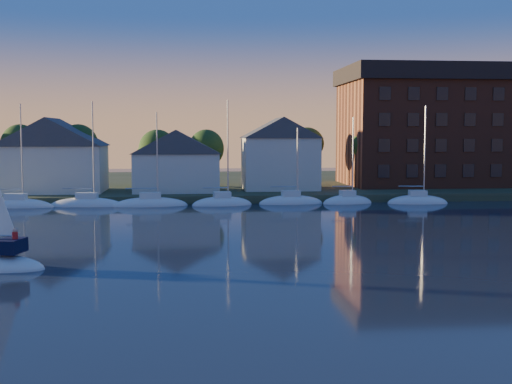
{
  "coord_description": "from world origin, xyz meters",
  "views": [
    {
      "loc": [
        -4.02,
        -27.98,
        8.69
      ],
      "look_at": [
        1.0,
        22.0,
        4.05
      ],
      "focal_mm": 45.0,
      "sensor_mm": 36.0,
      "label": 1
    }
  ],
  "objects": [
    {
      "name": "wooden_dock",
      "position": [
        0.0,
        52.0,
        0.0
      ],
      "size": [
        120.0,
        3.0,
        1.0
      ],
      "primitive_type": "cube",
      "color": "brown",
      "rests_on": "ground"
    },
    {
      "name": "tree_line",
      "position": [
        2.0,
        63.0,
        7.18
      ],
      "size": [
        93.4,
        5.4,
        8.9
      ],
      "color": "#332317",
      "rests_on": "shoreline_land"
    },
    {
      "name": "shoreline_land",
      "position": [
        0.0,
        75.0,
        0.0
      ],
      "size": [
        160.0,
        50.0,
        2.0
      ],
      "primitive_type": "cube",
      "color": "#313B22",
      "rests_on": "ground"
    },
    {
      "name": "clubhouse_east",
      "position": [
        8.0,
        59.0,
        6.0
      ],
      "size": [
        10.5,
        8.4,
        9.8
      ],
      "color": "silver",
      "rests_on": "shoreline_land"
    },
    {
      "name": "moored_fleet",
      "position": [
        -8.0,
        49.0,
        0.1
      ],
      "size": [
        71.5,
        2.4,
        12.05
      ],
      "color": "white",
      "rests_on": "ground"
    },
    {
      "name": "condo_block",
      "position": [
        34.0,
        64.95,
        9.79
      ],
      "size": [
        31.0,
        17.0,
        17.4
      ],
      "color": "brown",
      "rests_on": "shoreline_land"
    },
    {
      "name": "clubhouse_centre",
      "position": [
        -6.0,
        57.0,
        5.13
      ],
      "size": [
        11.55,
        8.4,
        8.08
      ],
      "color": "silver",
      "rests_on": "shoreline_land"
    },
    {
      "name": "ground",
      "position": [
        0.0,
        0.0,
        0.0
      ],
      "size": [
        260.0,
        260.0,
        0.0
      ],
      "primitive_type": "plane",
      "color": "black",
      "rests_on": "ground"
    },
    {
      "name": "clubhouse_west",
      "position": [
        -22.0,
        58.0,
        5.93
      ],
      "size": [
        13.65,
        9.45,
        9.64
      ],
      "color": "silver",
      "rests_on": "shoreline_land"
    }
  ]
}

